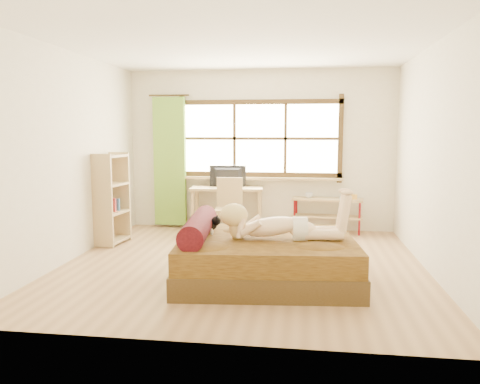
# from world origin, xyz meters

# --- Properties ---
(floor) EXTENTS (4.50, 4.50, 0.00)m
(floor) POSITION_xyz_m (0.00, 0.00, 0.00)
(floor) COLOR #9E754C
(floor) RESTS_ON ground
(ceiling) EXTENTS (4.50, 4.50, 0.00)m
(ceiling) POSITION_xyz_m (0.00, 0.00, 2.70)
(ceiling) COLOR white
(ceiling) RESTS_ON wall_back
(wall_back) EXTENTS (4.50, 0.00, 4.50)m
(wall_back) POSITION_xyz_m (0.00, 2.25, 1.35)
(wall_back) COLOR silver
(wall_back) RESTS_ON floor
(wall_front) EXTENTS (4.50, 0.00, 4.50)m
(wall_front) POSITION_xyz_m (0.00, -2.25, 1.35)
(wall_front) COLOR silver
(wall_front) RESTS_ON floor
(wall_left) EXTENTS (0.00, 4.50, 4.50)m
(wall_left) POSITION_xyz_m (-2.25, 0.00, 1.35)
(wall_left) COLOR silver
(wall_left) RESTS_ON floor
(wall_right) EXTENTS (0.00, 4.50, 4.50)m
(wall_right) POSITION_xyz_m (2.25, 0.00, 1.35)
(wall_right) COLOR silver
(wall_right) RESTS_ON floor
(window) EXTENTS (2.80, 0.16, 1.46)m
(window) POSITION_xyz_m (0.00, 2.22, 1.51)
(window) COLOR #FFEDBF
(window) RESTS_ON wall_back
(curtain) EXTENTS (0.55, 0.10, 2.20)m
(curtain) POSITION_xyz_m (-1.55, 2.13, 1.15)
(curtain) COLOR #589328
(curtain) RESTS_ON wall_back
(bed) EXTENTS (2.10, 1.74, 0.75)m
(bed) POSITION_xyz_m (0.30, -0.59, 0.27)
(bed) COLOR #372610
(bed) RESTS_ON floor
(woman) EXTENTS (1.40, 0.51, 0.59)m
(woman) POSITION_xyz_m (0.50, -0.64, 0.79)
(woman) COLOR beige
(woman) RESTS_ON bed
(kitten) EXTENTS (0.30, 0.14, 0.24)m
(kitten) POSITION_xyz_m (-0.37, -0.49, 0.61)
(kitten) COLOR black
(kitten) RESTS_ON bed
(desk) EXTENTS (1.23, 0.63, 0.75)m
(desk) POSITION_xyz_m (-0.52, 1.95, 0.65)
(desk) COLOR tan
(desk) RESTS_ON floor
(monitor) EXTENTS (0.62, 0.12, 0.35)m
(monitor) POSITION_xyz_m (-0.52, 2.00, 0.92)
(monitor) COLOR black
(monitor) RESTS_ON desk
(chair) EXTENTS (0.45, 0.45, 0.94)m
(chair) POSITION_xyz_m (-0.43, 1.59, 0.52)
(chair) COLOR tan
(chair) RESTS_ON floor
(pipe_shelf) EXTENTS (1.17, 0.42, 0.65)m
(pipe_shelf) POSITION_xyz_m (1.15, 2.07, 0.42)
(pipe_shelf) COLOR tan
(pipe_shelf) RESTS_ON floor
(cup) EXTENTS (0.13, 0.13, 0.09)m
(cup) POSITION_xyz_m (0.84, 2.07, 0.62)
(cup) COLOR gray
(cup) RESTS_ON pipe_shelf
(book) EXTENTS (0.19, 0.24, 0.02)m
(book) POSITION_xyz_m (1.34, 2.07, 0.58)
(book) COLOR gray
(book) RESTS_ON pipe_shelf
(bookshelf) EXTENTS (0.38, 0.61, 1.35)m
(bookshelf) POSITION_xyz_m (-2.08, 0.84, 0.68)
(bookshelf) COLOR tan
(bookshelf) RESTS_ON floor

